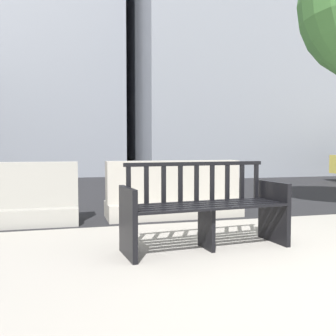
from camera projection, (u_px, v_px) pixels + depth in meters
name	position (u px, v px, depth m)	size (l,w,h in m)	color
street_asphalt	(141.00, 183.00, 11.11)	(120.00, 12.00, 0.01)	black
street_bench	(205.00, 210.00, 3.82)	(1.73, 0.68, 0.88)	black
jersey_barrier_centre	(174.00, 194.00, 5.59)	(2.01, 0.70, 0.84)	#9E998E
jersey_barrier_left	(0.00, 200.00, 4.94)	(2.01, 0.71, 0.84)	gray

